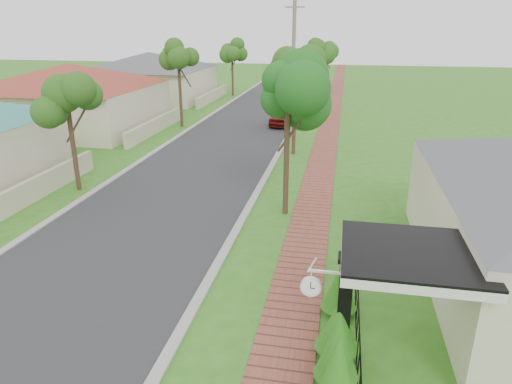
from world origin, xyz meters
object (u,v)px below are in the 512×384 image
Objects in this scene: parked_car_white at (305,88)px; parked_car_red at (286,115)px; near_tree at (288,101)px; station_clock at (312,285)px; porch_post at (344,311)px; utility_pole at (293,71)px.

parked_car_red is at bearing -80.87° from parked_car_white.
parked_car_red is 0.77× the size of near_tree.
parked_car_red is at bearing 97.36° from near_tree.
porch_post is at bearing 29.17° from station_clock.
porch_post is 41.11m from parked_car_white.
utility_pole reaches higher than porch_post.
utility_pole is (-3.65, 21.00, 3.21)m from porch_post.
porch_post is at bearing -72.31° from parked_car_red.
near_tree is 8.93m from station_clock.
utility_pole is at bearing 95.71° from near_tree.
utility_pole is at bearing -78.17° from parked_car_white.
parked_car_white is 20.21m from utility_pole.
porch_post reaches higher than parked_car_red.
utility_pole is (0.92, -4.15, 3.59)m from parked_car_red.
utility_pole is at bearing -70.14° from parked_car_red.
parked_car_red is 5.56m from utility_pole.
near_tree reaches higher than station_clock.
parked_car_white is at bearing 96.27° from porch_post.
parked_car_white is at bearing 95.23° from station_clock.
parked_car_red is 15.71m from parked_car_white.
station_clock is (3.78, -41.26, 1.25)m from parked_car_white.
parked_car_white is 0.50× the size of utility_pole.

